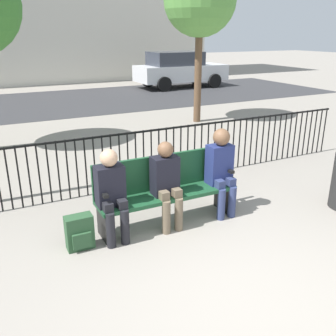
{
  "coord_description": "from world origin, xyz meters",
  "views": [
    {
      "loc": [
        -2.04,
        -2.22,
        2.45
      ],
      "look_at": [
        0.0,
        1.82,
        0.8
      ],
      "focal_mm": 40.0,
      "sensor_mm": 36.0,
      "label": 1
    }
  ],
  "objects_px": {
    "parked_car_1": "(179,69)",
    "backpack": "(80,233)",
    "seated_person_0": "(111,191)",
    "park_bench": "(165,187)",
    "seated_person_1": "(167,181)",
    "seated_person_2": "(221,167)",
    "tree_0": "(200,0)"
  },
  "relations": [
    {
      "from": "seated_person_1",
      "to": "parked_car_1",
      "type": "distance_m",
      "value": 13.4
    },
    {
      "from": "park_bench",
      "to": "backpack",
      "type": "relative_size",
      "value": 4.52
    },
    {
      "from": "seated_person_0",
      "to": "parked_car_1",
      "type": "relative_size",
      "value": 0.28
    },
    {
      "from": "seated_person_1",
      "to": "seated_person_2",
      "type": "relative_size",
      "value": 0.94
    },
    {
      "from": "seated_person_1",
      "to": "parked_car_1",
      "type": "height_order",
      "value": "parked_car_1"
    },
    {
      "from": "backpack",
      "to": "park_bench",
      "type": "bearing_deg",
      "value": 7.51
    },
    {
      "from": "seated_person_1",
      "to": "tree_0",
      "type": "xyz_separation_m",
      "value": [
        3.58,
        5.2,
        2.58
      ]
    },
    {
      "from": "seated_person_0",
      "to": "seated_person_2",
      "type": "bearing_deg",
      "value": 0.15
    },
    {
      "from": "seated_person_1",
      "to": "backpack",
      "type": "relative_size",
      "value": 2.75
    },
    {
      "from": "park_bench",
      "to": "seated_person_1",
      "type": "distance_m",
      "value": 0.21
    },
    {
      "from": "seated_person_1",
      "to": "parked_car_1",
      "type": "bearing_deg",
      "value": 60.9
    },
    {
      "from": "backpack",
      "to": "seated_person_0",
      "type": "bearing_deg",
      "value": 3.72
    },
    {
      "from": "tree_0",
      "to": "parked_car_1",
      "type": "xyz_separation_m",
      "value": [
        2.93,
        6.51,
        -2.39
      ]
    },
    {
      "from": "park_bench",
      "to": "seated_person_2",
      "type": "distance_m",
      "value": 0.83
    },
    {
      "from": "tree_0",
      "to": "seated_person_2",
      "type": "bearing_deg",
      "value": -117.81
    },
    {
      "from": "seated_person_2",
      "to": "backpack",
      "type": "distance_m",
      "value": 2.07
    },
    {
      "from": "backpack",
      "to": "seated_person_2",
      "type": "bearing_deg",
      "value": 0.91
    },
    {
      "from": "seated_person_2",
      "to": "tree_0",
      "type": "height_order",
      "value": "tree_0"
    },
    {
      "from": "backpack",
      "to": "tree_0",
      "type": "bearing_deg",
      "value": 47.71
    },
    {
      "from": "seated_person_0",
      "to": "seated_person_1",
      "type": "distance_m",
      "value": 0.74
    },
    {
      "from": "backpack",
      "to": "tree_0",
      "type": "height_order",
      "value": "tree_0"
    },
    {
      "from": "tree_0",
      "to": "parked_car_1",
      "type": "bearing_deg",
      "value": 65.75
    },
    {
      "from": "seated_person_0",
      "to": "seated_person_2",
      "type": "relative_size",
      "value": 0.94
    },
    {
      "from": "seated_person_2",
      "to": "tree_0",
      "type": "distance_m",
      "value": 6.39
    },
    {
      "from": "seated_person_1",
      "to": "park_bench",
      "type": "bearing_deg",
      "value": 70.64
    },
    {
      "from": "parked_car_1",
      "to": "park_bench",
      "type": "bearing_deg",
      "value": -119.2
    },
    {
      "from": "seated_person_1",
      "to": "seated_person_2",
      "type": "distance_m",
      "value": 0.84
    },
    {
      "from": "seated_person_0",
      "to": "backpack",
      "type": "bearing_deg",
      "value": -176.28
    },
    {
      "from": "seated_person_0",
      "to": "park_bench",
      "type": "bearing_deg",
      "value": 9.54
    },
    {
      "from": "tree_0",
      "to": "seated_person_0",
      "type": "bearing_deg",
      "value": -129.76
    },
    {
      "from": "seated_person_0",
      "to": "seated_person_1",
      "type": "relative_size",
      "value": 1.0
    },
    {
      "from": "parked_car_1",
      "to": "backpack",
      "type": "bearing_deg",
      "value": -123.22
    }
  ]
}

